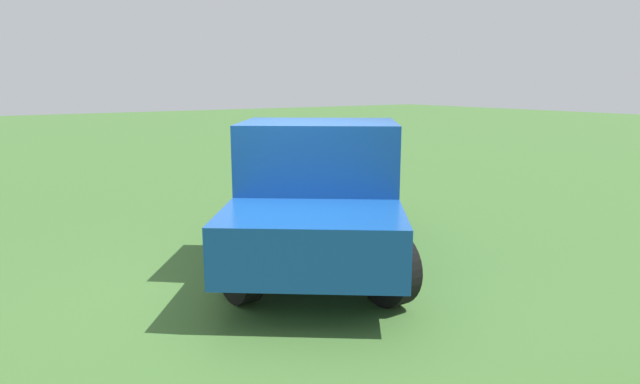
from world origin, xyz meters
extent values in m
plane|color=#3D662D|center=(0.00, 0.00, 0.00)|extent=(80.00, 80.00, 0.00)
cylinder|color=black|center=(2.07, -1.11, 0.40)|extent=(0.81, 0.22, 0.81)
cylinder|color=black|center=(1.13, -2.34, 0.40)|extent=(0.81, 0.22, 0.81)
cylinder|color=black|center=(-0.28, 0.68, 0.40)|extent=(0.81, 0.22, 0.81)
cylinder|color=black|center=(-1.22, -0.55, 0.40)|extent=(0.81, 0.22, 0.81)
cube|color=#144799|center=(1.52, -1.67, 0.74)|extent=(2.59, 2.59, 0.64)
cube|color=#144799|center=(0.20, -0.66, 1.12)|extent=(2.29, 2.36, 1.40)
cube|color=slate|center=(0.20, -0.66, 1.56)|extent=(2.03, 2.11, 0.48)
cube|color=#144799|center=(-0.53, -0.10, 0.72)|extent=(2.88, 2.81, 0.60)
cube|color=silver|center=(2.21, -2.19, 0.48)|extent=(1.17, 1.48, 0.16)
camera|label=1|loc=(-5.27, 3.07, 2.27)|focal=30.65mm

